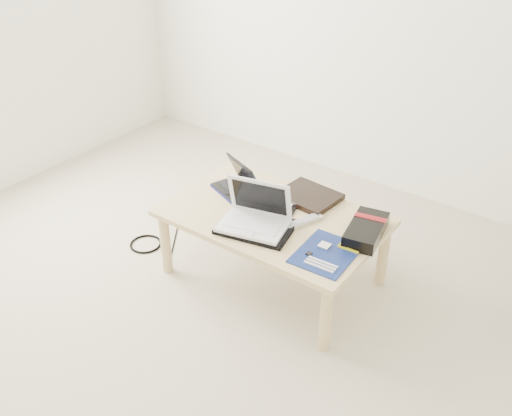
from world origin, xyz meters
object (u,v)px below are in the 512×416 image
Objects in this scene: coffee_table at (273,223)px; white_laptop at (255,216)px; netbook at (239,184)px; gpu_box at (366,230)px.

white_laptop reaches higher than coffee_table.
netbook is 0.38m from white_laptop.
gpu_box reaches higher than coffee_table.
netbook is at bearing -178.86° from gpu_box.
white_laptop is (-0.01, -0.14, 0.12)m from coffee_table.
coffee_table is at bearing 86.31° from white_laptop.
coffee_table is at bearing -166.60° from gpu_box.
gpu_box is (0.76, 0.02, -0.00)m from netbook.
white_laptop is 1.11× the size of gpu_box.
coffee_table is 0.49m from gpu_box.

